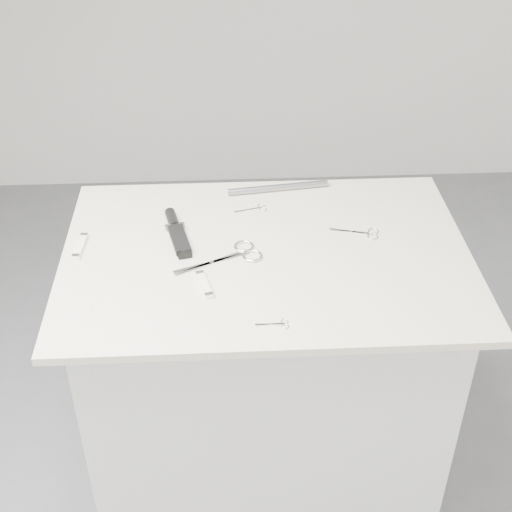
{
  "coord_description": "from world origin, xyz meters",
  "views": [
    {
      "loc": [
        -0.1,
        -1.42,
        1.93
      ],
      "look_at": [
        -0.03,
        -0.01,
        0.92
      ],
      "focal_mm": 50.0,
      "sensor_mm": 36.0,
      "label": 1
    }
  ],
  "objects_px": {
    "embroidery_scissors_a": "(364,233)",
    "tiny_scissors": "(277,324)",
    "embroidery_scissors_b": "(255,209)",
    "large_shears": "(235,255)",
    "plinth": "(265,387)",
    "metal_rail": "(278,188)",
    "pocket_knife_a": "(80,246)",
    "sheathed_knife": "(176,230)",
    "pocket_knife_b": "(204,284)"
  },
  "relations": [
    {
      "from": "embroidery_scissors_a",
      "to": "embroidery_scissors_b",
      "type": "relative_size",
      "value": 1.4
    },
    {
      "from": "pocket_knife_a",
      "to": "pocket_knife_b",
      "type": "distance_m",
      "value": 0.35
    },
    {
      "from": "embroidery_scissors_a",
      "to": "metal_rail",
      "type": "distance_m",
      "value": 0.3
    },
    {
      "from": "plinth",
      "to": "tiny_scissors",
      "type": "height_order",
      "value": "tiny_scissors"
    },
    {
      "from": "pocket_knife_b",
      "to": "metal_rail",
      "type": "xyz_separation_m",
      "value": [
        0.2,
        0.42,
        0.0
      ]
    },
    {
      "from": "pocket_knife_b",
      "to": "plinth",
      "type": "bearing_deg",
      "value": -64.45
    },
    {
      "from": "pocket_knife_a",
      "to": "plinth",
      "type": "bearing_deg",
      "value": -90.98
    },
    {
      "from": "pocket_knife_b",
      "to": "tiny_scissors",
      "type": "bearing_deg",
      "value": -147.05
    },
    {
      "from": "embroidery_scissors_a",
      "to": "tiny_scissors",
      "type": "distance_m",
      "value": 0.42
    },
    {
      "from": "large_shears",
      "to": "embroidery_scissors_b",
      "type": "height_order",
      "value": "large_shears"
    },
    {
      "from": "sheathed_knife",
      "to": "pocket_knife_a",
      "type": "xyz_separation_m",
      "value": [
        -0.23,
        -0.06,
        -0.0
      ]
    },
    {
      "from": "embroidery_scissors_a",
      "to": "plinth",
      "type": "bearing_deg",
      "value": -149.95
    },
    {
      "from": "tiny_scissors",
      "to": "metal_rail",
      "type": "xyz_separation_m",
      "value": [
        0.05,
        0.57,
        0.01
      ]
    },
    {
      "from": "embroidery_scissors_a",
      "to": "sheathed_knife",
      "type": "bearing_deg",
      "value": -168.81
    },
    {
      "from": "plinth",
      "to": "embroidery_scissors_b",
      "type": "xyz_separation_m",
      "value": [
        -0.02,
        0.2,
        0.47
      ]
    },
    {
      "from": "tiny_scissors",
      "to": "sheathed_knife",
      "type": "distance_m",
      "value": 0.43
    },
    {
      "from": "large_shears",
      "to": "embroidery_scissors_b",
      "type": "relative_size",
      "value": 2.43
    },
    {
      "from": "embroidery_scissors_b",
      "to": "tiny_scissors",
      "type": "distance_m",
      "value": 0.47
    },
    {
      "from": "embroidery_scissors_a",
      "to": "embroidery_scissors_b",
      "type": "height_order",
      "value": "same"
    },
    {
      "from": "embroidery_scissors_a",
      "to": "embroidery_scissors_b",
      "type": "bearing_deg",
      "value": 168.5
    },
    {
      "from": "large_shears",
      "to": "embroidery_scissors_b",
      "type": "xyz_separation_m",
      "value": [
        0.06,
        0.21,
        -0.0
      ]
    },
    {
      "from": "plinth",
      "to": "large_shears",
      "type": "bearing_deg",
      "value": -171.1
    },
    {
      "from": "embroidery_scissors_b",
      "to": "metal_rail",
      "type": "relative_size",
      "value": 0.32
    },
    {
      "from": "sheathed_knife",
      "to": "metal_rail",
      "type": "xyz_separation_m",
      "value": [
        0.28,
        0.2,
        0.0
      ]
    },
    {
      "from": "metal_rail",
      "to": "embroidery_scissors_a",
      "type": "bearing_deg",
      "value": -48.47
    },
    {
      "from": "large_shears",
      "to": "pocket_knife_a",
      "type": "distance_m",
      "value": 0.39
    },
    {
      "from": "embroidery_scissors_a",
      "to": "pocket_knife_b",
      "type": "height_order",
      "value": "pocket_knife_b"
    },
    {
      "from": "tiny_scissors",
      "to": "pocket_knife_b",
      "type": "relative_size",
      "value": 0.73
    },
    {
      "from": "embroidery_scissors_a",
      "to": "pocket_knife_a",
      "type": "xyz_separation_m",
      "value": [
        -0.71,
        -0.03,
        0.0
      ]
    },
    {
      "from": "large_shears",
      "to": "embroidery_scissors_a",
      "type": "distance_m",
      "value": 0.34
    },
    {
      "from": "large_shears",
      "to": "sheathed_knife",
      "type": "distance_m",
      "value": 0.18
    },
    {
      "from": "embroidery_scissors_a",
      "to": "embroidery_scissors_b",
      "type": "xyz_separation_m",
      "value": [
        -0.27,
        0.13,
        -0.0
      ]
    },
    {
      "from": "embroidery_scissors_b",
      "to": "pocket_knife_a",
      "type": "bearing_deg",
      "value": -175.45
    },
    {
      "from": "sheathed_knife",
      "to": "metal_rail",
      "type": "distance_m",
      "value": 0.34
    },
    {
      "from": "plinth",
      "to": "embroidery_scissors_b",
      "type": "bearing_deg",
      "value": 94.95
    },
    {
      "from": "pocket_knife_a",
      "to": "embroidery_scissors_b",
      "type": "bearing_deg",
      "value": -65.76
    },
    {
      "from": "large_shears",
      "to": "plinth",
      "type": "bearing_deg",
      "value": -15.84
    },
    {
      "from": "sheathed_knife",
      "to": "pocket_knife_b",
      "type": "height_order",
      "value": "sheathed_knife"
    },
    {
      "from": "large_shears",
      "to": "pocket_knife_a",
      "type": "relative_size",
      "value": 2.08
    },
    {
      "from": "large_shears",
      "to": "metal_rail",
      "type": "bearing_deg",
      "value": 42.72
    },
    {
      "from": "pocket_knife_a",
      "to": "metal_rail",
      "type": "relative_size",
      "value": 0.37
    },
    {
      "from": "large_shears",
      "to": "embroidery_scissors_b",
      "type": "bearing_deg",
      "value": 49.84
    },
    {
      "from": "tiny_scissors",
      "to": "large_shears",
      "type": "bearing_deg",
      "value": 107.31
    },
    {
      "from": "plinth",
      "to": "embroidery_scissors_a",
      "type": "height_order",
      "value": "embroidery_scissors_a"
    },
    {
      "from": "tiny_scissors",
      "to": "sheathed_knife",
      "type": "height_order",
      "value": "sheathed_knife"
    },
    {
      "from": "pocket_knife_b",
      "to": "metal_rail",
      "type": "distance_m",
      "value": 0.47
    },
    {
      "from": "embroidery_scissors_a",
      "to": "tiny_scissors",
      "type": "xyz_separation_m",
      "value": [
        -0.25,
        -0.34,
        -0.0
      ]
    },
    {
      "from": "embroidery_scissors_b",
      "to": "pocket_knife_a",
      "type": "xyz_separation_m",
      "value": [
        -0.44,
        -0.16,
        0.0
      ]
    },
    {
      "from": "tiny_scissors",
      "to": "pocket_knife_a",
      "type": "bearing_deg",
      "value": 145.74
    },
    {
      "from": "plinth",
      "to": "embroidery_scissors_b",
      "type": "relative_size",
      "value": 10.03
    }
  ]
}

